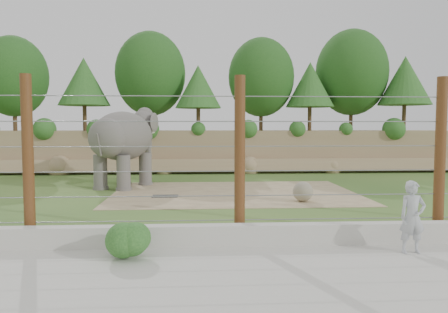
{
  "coord_description": "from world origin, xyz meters",
  "views": [
    {
      "loc": [
        -1.0,
        -14.97,
        2.79
      ],
      "look_at": [
        0.0,
        2.0,
        1.6
      ],
      "focal_mm": 35.0,
      "sensor_mm": 36.0,
      "label": 1
    }
  ],
  "objects": [
    {
      "name": "drain_grate",
      "position": [
        -2.31,
        2.15,
        0.04
      ],
      "size": [
        1.0,
        0.6,
        0.03
      ],
      "primitive_type": "cube",
      "color": "#262628",
      "rests_on": "dirt_patch"
    },
    {
      "name": "dirt_patch",
      "position": [
        0.5,
        3.0,
        0.01
      ],
      "size": [
        10.0,
        7.0,
        0.02
      ],
      "primitive_type": "cube",
      "color": "#937B59",
      "rests_on": "ground"
    },
    {
      "name": "barrier_fence",
      "position": [
        0.0,
        -4.5,
        2.0
      ],
      "size": [
        20.26,
        0.26,
        4.0
      ],
      "color": "#512814",
      "rests_on": "ground"
    },
    {
      "name": "back_embankment",
      "position": [
        0.59,
        12.68,
        3.97
      ],
      "size": [
        30.0,
        5.52,
        8.77
      ],
      "color": "#977A56",
      "rests_on": "ground"
    },
    {
      "name": "stone_ball",
      "position": [
        2.82,
        0.68,
        0.39
      ],
      "size": [
        0.74,
        0.74,
        0.74
      ],
      "primitive_type": "sphere",
      "color": "gray",
      "rests_on": "dirt_patch"
    },
    {
      "name": "zookeeper",
      "position": [
        3.66,
        -5.84,
        0.81
      ],
      "size": [
        0.58,
        0.38,
        1.59
      ],
      "primitive_type": "imported",
      "rotation": [
        0.0,
        0.0,
        0.01
      ],
      "color": "silver",
      "rests_on": "walkway"
    },
    {
      "name": "retaining_wall",
      "position": [
        0.0,
        -5.0,
        0.25
      ],
      "size": [
        26.0,
        0.35,
        0.5
      ],
      "primitive_type": "cube",
      "color": "beige",
      "rests_on": "ground"
    },
    {
      "name": "elephant",
      "position": [
        -4.41,
        5.05,
        1.8
      ],
      "size": [
        3.45,
        4.85,
        3.61
      ],
      "primitive_type": null,
      "rotation": [
        0.0,
        0.0,
        -0.39
      ],
      "color": "#65615A",
      "rests_on": "ground"
    },
    {
      "name": "walkway",
      "position": [
        0.0,
        -7.0,
        0.01
      ],
      "size": [
        26.0,
        4.0,
        0.01
      ],
      "primitive_type": "cube",
      "color": "beige",
      "rests_on": "ground"
    },
    {
      "name": "ground",
      "position": [
        0.0,
        0.0,
        0.0
      ],
      "size": [
        90.0,
        90.0,
        0.0
      ],
      "primitive_type": "plane",
      "color": "#345E24",
      "rests_on": "ground"
    },
    {
      "name": "walkway_shrub",
      "position": [
        -2.46,
        -5.8,
        0.39
      ],
      "size": [
        0.77,
        0.77,
        0.77
      ],
      "primitive_type": "sphere",
      "color": "#22551F",
      "rests_on": "walkway"
    }
  ]
}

